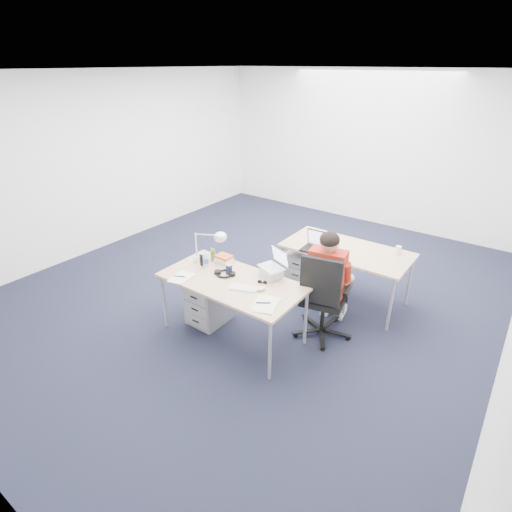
{
  "coord_description": "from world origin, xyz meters",
  "views": [
    {
      "loc": [
        2.86,
        -3.91,
        2.88
      ],
      "look_at": [
        0.4,
        -0.54,
        0.85
      ],
      "focal_mm": 28.0,
      "sensor_mm": 36.0,
      "label": 1
    }
  ],
  "objects_px": {
    "drawer_pedestal_far": "(305,268)",
    "book_stack": "(224,259)",
    "silver_laptop": "(271,264)",
    "far_cup": "(398,250)",
    "desk_near": "(232,284)",
    "dark_laptop": "(316,241)",
    "can_koozie": "(229,269)",
    "desk_lamp": "(205,246)",
    "cordless_phone": "(201,260)",
    "seated_person": "(330,280)",
    "computer_mouse": "(261,289)",
    "desk_far": "(346,252)",
    "office_chair": "(322,313)",
    "wireless_keyboard": "(243,288)",
    "bear_figurine": "(213,254)",
    "sunglasses": "(262,282)",
    "drawer_pedestal_near": "(210,300)",
    "headphones": "(225,273)",
    "water_bottle": "(206,259)"
  },
  "relations": [
    {
      "from": "silver_laptop",
      "to": "desk_lamp",
      "type": "distance_m",
      "value": 0.81
    },
    {
      "from": "silver_laptop",
      "to": "far_cup",
      "type": "distance_m",
      "value": 1.71
    },
    {
      "from": "drawer_pedestal_near",
      "to": "far_cup",
      "type": "bearing_deg",
      "value": 45.2
    },
    {
      "from": "desk_near",
      "to": "can_koozie",
      "type": "xyz_separation_m",
      "value": [
        -0.13,
        0.11,
        0.11
      ]
    },
    {
      "from": "drawer_pedestal_near",
      "to": "desk_lamp",
      "type": "distance_m",
      "value": 0.71
    },
    {
      "from": "silver_laptop",
      "to": "wireless_keyboard",
      "type": "distance_m",
      "value": 0.43
    },
    {
      "from": "wireless_keyboard",
      "to": "far_cup",
      "type": "distance_m",
      "value": 2.09
    },
    {
      "from": "desk_near",
      "to": "dark_laptop",
      "type": "xyz_separation_m",
      "value": [
        0.37,
        1.22,
        0.17
      ]
    },
    {
      "from": "bear_figurine",
      "to": "book_stack",
      "type": "height_order",
      "value": "bear_figurine"
    },
    {
      "from": "drawer_pedestal_far",
      "to": "book_stack",
      "type": "relative_size",
      "value": 2.73
    },
    {
      "from": "computer_mouse",
      "to": "cordless_phone",
      "type": "height_order",
      "value": "cordless_phone"
    },
    {
      "from": "drawer_pedestal_far",
      "to": "desk_lamp",
      "type": "distance_m",
      "value": 1.64
    },
    {
      "from": "office_chair",
      "to": "sunglasses",
      "type": "distance_m",
      "value": 0.82
    },
    {
      "from": "desk_far",
      "to": "book_stack",
      "type": "xyz_separation_m",
      "value": [
        -1.02,
        -1.22,
        0.09
      ]
    },
    {
      "from": "office_chair",
      "to": "wireless_keyboard",
      "type": "bearing_deg",
      "value": -144.66
    },
    {
      "from": "desk_far",
      "to": "computer_mouse",
      "type": "height_order",
      "value": "computer_mouse"
    },
    {
      "from": "can_koozie",
      "to": "far_cup",
      "type": "height_order",
      "value": "can_koozie"
    },
    {
      "from": "silver_laptop",
      "to": "water_bottle",
      "type": "distance_m",
      "value": 0.79
    },
    {
      "from": "wireless_keyboard",
      "to": "headphones",
      "type": "xyz_separation_m",
      "value": [
        -0.36,
        0.12,
        0.01
      ]
    },
    {
      "from": "book_stack",
      "to": "cordless_phone",
      "type": "distance_m",
      "value": 0.27
    },
    {
      "from": "sunglasses",
      "to": "desk_lamp",
      "type": "relative_size",
      "value": 0.22
    },
    {
      "from": "drawer_pedestal_near",
      "to": "bear_figurine",
      "type": "height_order",
      "value": "bear_figurine"
    },
    {
      "from": "desk_far",
      "to": "office_chair",
      "type": "xyz_separation_m",
      "value": [
        0.15,
        -0.89,
        -0.38
      ]
    },
    {
      "from": "desk_lamp",
      "to": "cordless_phone",
      "type": "bearing_deg",
      "value": -131.01
    },
    {
      "from": "computer_mouse",
      "to": "bear_figurine",
      "type": "height_order",
      "value": "bear_figurine"
    },
    {
      "from": "office_chair",
      "to": "can_koozie",
      "type": "height_order",
      "value": "office_chair"
    },
    {
      "from": "desk_far",
      "to": "dark_laptop",
      "type": "distance_m",
      "value": 0.45
    },
    {
      "from": "sunglasses",
      "to": "drawer_pedestal_far",
      "type": "bearing_deg",
      "value": 79.67
    },
    {
      "from": "silver_laptop",
      "to": "headphones",
      "type": "bearing_deg",
      "value": -127.34
    },
    {
      "from": "sunglasses",
      "to": "office_chair",
      "type": "bearing_deg",
      "value": 22.42
    },
    {
      "from": "bear_figurine",
      "to": "desk_far",
      "type": "bearing_deg",
      "value": 24.7
    },
    {
      "from": "desk_near",
      "to": "headphones",
      "type": "bearing_deg",
      "value": 159.78
    },
    {
      "from": "bear_figurine",
      "to": "cordless_phone",
      "type": "relative_size",
      "value": 1.19
    },
    {
      "from": "silver_laptop",
      "to": "far_cup",
      "type": "height_order",
      "value": "silver_laptop"
    },
    {
      "from": "drawer_pedestal_near",
      "to": "sunglasses",
      "type": "bearing_deg",
      "value": 5.17
    },
    {
      "from": "seated_person",
      "to": "dark_laptop",
      "type": "height_order",
      "value": "seated_person"
    },
    {
      "from": "drawer_pedestal_far",
      "to": "can_koozie",
      "type": "relative_size",
      "value": 4.57
    },
    {
      "from": "can_koozie",
      "to": "sunglasses",
      "type": "relative_size",
      "value": 1.09
    },
    {
      "from": "seated_person",
      "to": "drawer_pedestal_far",
      "type": "relative_size",
      "value": 2.33
    },
    {
      "from": "silver_laptop",
      "to": "drawer_pedestal_far",
      "type": "bearing_deg",
      "value": 120.84
    },
    {
      "from": "seated_person",
      "to": "cordless_phone",
      "type": "relative_size",
      "value": 9.41
    },
    {
      "from": "book_stack",
      "to": "drawer_pedestal_far",
      "type": "bearing_deg",
      "value": 69.99
    },
    {
      "from": "book_stack",
      "to": "dark_laptop",
      "type": "relative_size",
      "value": 0.58
    },
    {
      "from": "desk_near",
      "to": "drawer_pedestal_far",
      "type": "distance_m",
      "value": 1.54
    },
    {
      "from": "computer_mouse",
      "to": "can_koozie",
      "type": "xyz_separation_m",
      "value": [
        -0.51,
        0.08,
        0.04
      ]
    },
    {
      "from": "silver_laptop",
      "to": "desk_lamp",
      "type": "height_order",
      "value": "desk_lamp"
    },
    {
      "from": "dark_laptop",
      "to": "silver_laptop",
      "type": "bearing_deg",
      "value": -97.76
    },
    {
      "from": "silver_laptop",
      "to": "computer_mouse",
      "type": "relative_size",
      "value": 2.88
    },
    {
      "from": "desk_near",
      "to": "book_stack",
      "type": "bearing_deg",
      "value": 141.05
    },
    {
      "from": "seated_person",
      "to": "drawer_pedestal_far",
      "type": "height_order",
      "value": "seated_person"
    }
  ]
}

